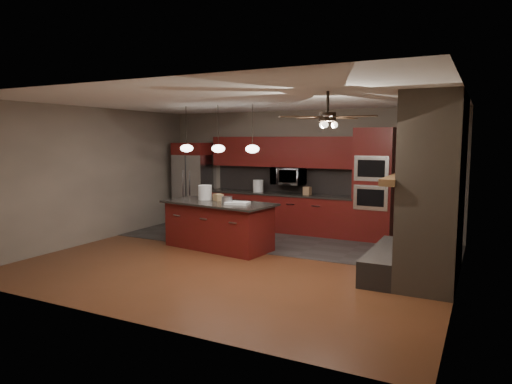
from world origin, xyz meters
The scene contains 22 objects.
ground centered at (0.00, 0.00, 0.00)m, with size 7.00×7.00×0.00m, color #582E1A.
ceiling centered at (0.00, 0.00, 2.80)m, with size 7.00×6.00×0.02m, color white.
back_wall centered at (0.00, 3.00, 1.40)m, with size 7.00×0.02×2.80m, color gray.
right_wall centered at (3.50, 0.00, 1.40)m, with size 0.02×6.00×2.80m, color gray.
left_wall centered at (-3.50, 0.00, 1.40)m, with size 0.02×6.00×2.80m, color gray.
slate_tile_patch centered at (0.00, 1.80, 0.01)m, with size 7.00×2.40×0.01m, color #312E2C.
fireplace_column centered at (3.04, 0.40, 1.30)m, with size 1.30×2.10×2.80m.
back_cabinetry centered at (-0.48, 2.74, 0.89)m, with size 3.59×0.64×2.20m.
oven_tower centered at (1.70, 2.69, 1.19)m, with size 0.80×0.63×2.38m.
microwave centered at (-0.27, 2.75, 1.30)m, with size 0.73×0.41×0.50m, color silver.
refrigerator centered at (-2.81, 2.62, 1.03)m, with size 0.88×0.75×2.05m.
kitchen_island centered at (-0.85, 0.61, 0.46)m, with size 2.35×1.32×0.92m.
white_bucket centered at (-1.28, 0.80, 1.07)m, with size 0.27×0.27×0.30m, color silver.
paint_can centered at (-0.59, 0.49, 0.99)m, with size 0.21×0.21×0.14m, color silver.
paint_tray centered at (-0.38, 0.53, 0.94)m, with size 0.44×0.31×0.04m, color silver.
cardboard_box centered at (-0.97, 0.80, 0.99)m, with size 0.21×0.15×0.13m, color olive.
counter_bucket centered at (-1.03, 2.70, 1.04)m, with size 0.25×0.25×0.28m, color white.
counter_box centered at (0.23, 2.65, 0.99)m, with size 0.16×0.13×0.18m, color #98724E.
pendant_left centered at (-1.65, 0.70, 1.96)m, with size 0.26×0.26×0.92m.
pendant_center centered at (-0.90, 0.70, 1.96)m, with size 0.26×0.26×0.92m.
pendant_right centered at (-0.15, 0.70, 1.96)m, with size 0.26×0.26×0.92m.
ceiling_fan centered at (1.80, -0.80, 2.46)m, with size 1.27×1.33×0.41m.
Camera 1 is at (3.81, -6.93, 2.14)m, focal length 32.00 mm.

